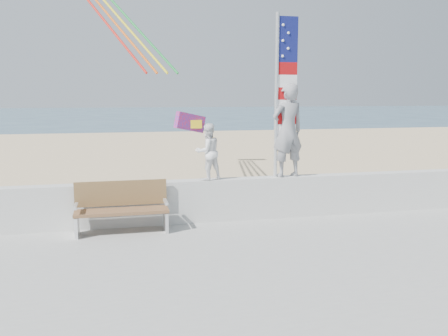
{
  "coord_description": "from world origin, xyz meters",
  "views": [
    {
      "loc": [
        -2.0,
        -7.75,
        2.85
      ],
      "look_at": [
        0.2,
        1.8,
        1.35
      ],
      "focal_mm": 38.0,
      "sensor_mm": 36.0,
      "label": 1
    }
  ],
  "objects": [
    {
      "name": "seawall",
      "position": [
        0.0,
        2.0,
        0.63
      ],
      "size": [
        30.0,
        0.35,
        0.9
      ],
      "primitive_type": "cube",
      "color": "silver",
      "rests_on": "boardwalk"
    },
    {
      "name": "flag",
      "position": [
        1.53,
        2.0,
        2.99
      ],
      "size": [
        0.5,
        0.08,
        3.5
      ],
      "color": "white",
      "rests_on": "seawall"
    },
    {
      "name": "parafoil_kite",
      "position": [
        -0.08,
        4.43,
        2.16
      ],
      "size": [
        0.86,
        0.46,
        0.58
      ],
      "color": "red",
      "rests_on": "ground"
    },
    {
      "name": "sand",
      "position": [
        0.0,
        9.0,
        0.04
      ],
      "size": [
        90.0,
        40.0,
        0.08
      ],
      "primitive_type": "cube",
      "color": "#D3B88C",
      "rests_on": "ground"
    },
    {
      "name": "bench",
      "position": [
        -1.92,
        1.55,
        0.69
      ],
      "size": [
        1.8,
        0.57,
        1.0
      ],
      "color": "brown",
      "rests_on": "boardwalk"
    },
    {
      "name": "child",
      "position": [
        -0.1,
        2.0,
        1.68
      ],
      "size": [
        0.7,
        0.62,
        1.19
      ],
      "primitive_type": "imported",
      "rotation": [
        0.0,
        0.0,
        3.48
      ],
      "color": "white",
      "rests_on": "seawall"
    },
    {
      "name": "ground",
      "position": [
        0.0,
        0.0,
        0.0
      ],
      "size": [
        220.0,
        220.0,
        0.0
      ],
      "primitive_type": "plane",
      "color": "#325165",
      "rests_on": "ground"
    },
    {
      "name": "adult",
      "position": [
        1.67,
        2.0,
        2.1
      ],
      "size": [
        0.83,
        0.63,
        2.03
      ],
      "primitive_type": "imported",
      "rotation": [
        0.0,
        0.0,
        3.35
      ],
      "color": "gray",
      "rests_on": "seawall"
    }
  ]
}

